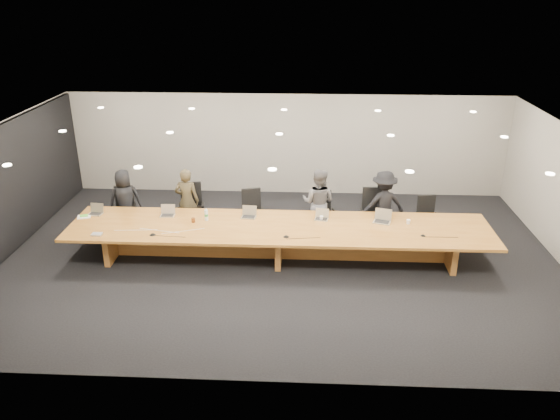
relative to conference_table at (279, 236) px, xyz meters
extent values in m
plane|color=black|center=(0.00, 0.00, -0.52)|extent=(12.00, 12.00, 0.00)
cube|color=#B5B0A5|center=(0.00, 4.00, 0.88)|extent=(12.00, 0.02, 2.80)
cube|color=black|center=(-5.94, 0.00, 0.85)|extent=(0.08, 7.84, 2.74)
cube|color=#945B20|center=(0.00, 0.00, 0.20)|extent=(9.00, 1.80, 0.06)
cube|color=brown|center=(0.00, 0.00, -0.18)|extent=(7.65, 0.15, 0.69)
cube|color=brown|center=(-3.60, 0.00, -0.18)|extent=(0.12, 1.26, 0.69)
cube|color=brown|center=(0.00, 0.00, -0.18)|extent=(0.12, 1.26, 0.69)
cube|color=brown|center=(3.60, 0.00, -0.18)|extent=(0.12, 1.26, 0.69)
imported|color=black|center=(-3.74, 1.26, 0.24)|extent=(0.86, 0.71, 1.52)
imported|color=#342D1C|center=(-2.25, 1.25, 0.27)|extent=(0.59, 0.41, 1.58)
imported|color=#505052|center=(0.85, 1.23, 0.29)|extent=(0.94, 0.82, 1.63)
imported|color=black|center=(2.35, 1.21, 0.28)|extent=(1.15, 0.81, 1.61)
cylinder|color=silver|center=(-1.60, 0.24, 0.35)|extent=(0.10, 0.10, 0.24)
cylinder|color=brown|center=(-1.88, 0.12, 0.28)|extent=(0.10, 0.10, 0.10)
cone|color=white|center=(0.90, 0.38, 0.28)|extent=(0.10, 0.10, 0.09)
cone|color=white|center=(2.77, 0.27, 0.28)|extent=(0.11, 0.11, 0.10)
cube|color=white|center=(-4.35, 0.28, 0.24)|extent=(0.33, 0.30, 0.02)
cube|color=#57B931|center=(-4.35, 0.28, 0.26)|extent=(0.19, 0.15, 0.03)
cube|color=silver|center=(-3.73, -0.62, 0.25)|extent=(0.21, 0.16, 0.03)
cone|color=black|center=(-2.59, -0.56, 0.25)|extent=(0.13, 0.13, 0.03)
cone|color=black|center=(0.17, -0.52, 0.25)|extent=(0.13, 0.13, 0.03)
cone|color=black|center=(2.97, -0.32, 0.24)|extent=(0.13, 0.13, 0.03)
camera|label=1|loc=(0.55, -10.55, 5.07)|focal=35.00mm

